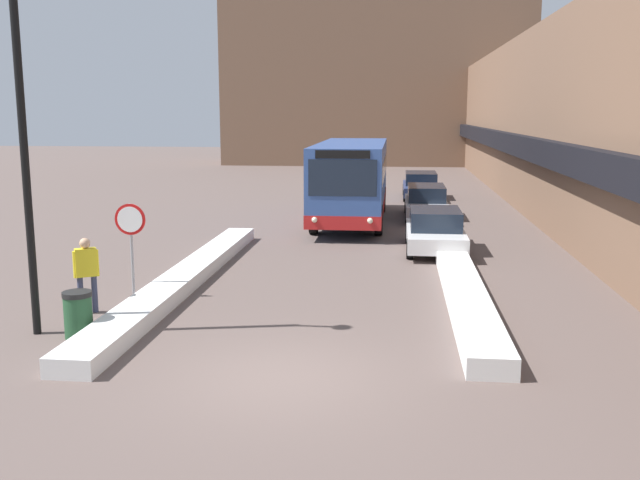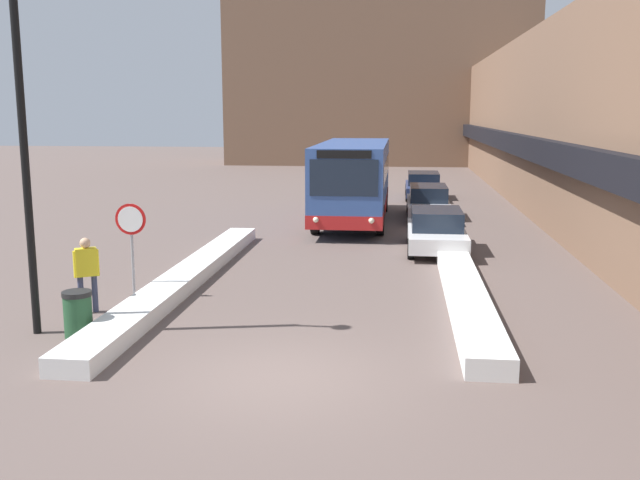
{
  "view_description": "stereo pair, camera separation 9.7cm",
  "coord_description": "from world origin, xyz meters",
  "px_view_note": "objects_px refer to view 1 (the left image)",
  "views": [
    {
      "loc": [
        1.91,
        -11.49,
        4.5
      ],
      "look_at": [
        0.16,
        4.8,
        1.55
      ],
      "focal_mm": 40.0,
      "sensor_mm": 36.0,
      "label": 1
    },
    {
      "loc": [
        2.0,
        -11.48,
        4.5
      ],
      "look_at": [
        0.16,
        4.8,
        1.55
      ],
      "focal_mm": 40.0,
      "sensor_mm": 36.0,
      "label": 2
    }
  ],
  "objects_px": {
    "parked_car_middle": "(426,202)",
    "street_lamp": "(35,119)",
    "parked_car_back": "(421,185)",
    "pedestrian": "(86,268)",
    "trash_bin": "(78,314)",
    "parked_car_front": "(435,230)",
    "stop_sign": "(131,230)",
    "city_bus": "(352,179)"
  },
  "relations": [
    {
      "from": "city_bus",
      "to": "parked_car_middle",
      "type": "height_order",
      "value": "city_bus"
    },
    {
      "from": "parked_car_front",
      "to": "stop_sign",
      "type": "bearing_deg",
      "value": -138.22
    },
    {
      "from": "city_bus",
      "to": "parked_car_middle",
      "type": "bearing_deg",
      "value": 24.91
    },
    {
      "from": "parked_car_middle",
      "to": "stop_sign",
      "type": "xyz_separation_m",
      "value": [
        -7.66,
        -14.27,
        0.98
      ]
    },
    {
      "from": "city_bus",
      "to": "pedestrian",
      "type": "xyz_separation_m",
      "value": [
        -5.07,
        -14.24,
        -0.75
      ]
    },
    {
      "from": "parked_car_back",
      "to": "pedestrian",
      "type": "height_order",
      "value": "pedestrian"
    },
    {
      "from": "street_lamp",
      "to": "stop_sign",
      "type": "bearing_deg",
      "value": 77.5
    },
    {
      "from": "parked_car_front",
      "to": "street_lamp",
      "type": "xyz_separation_m",
      "value": [
        -8.33,
        -9.85,
        3.67
      ]
    },
    {
      "from": "parked_car_middle",
      "to": "pedestrian",
      "type": "distance_m",
      "value": 17.7
    },
    {
      "from": "parked_car_back",
      "to": "street_lamp",
      "type": "height_order",
      "value": "street_lamp"
    },
    {
      "from": "parked_car_middle",
      "to": "street_lamp",
      "type": "height_order",
      "value": "street_lamp"
    },
    {
      "from": "parked_car_back",
      "to": "trash_bin",
      "type": "distance_m",
      "value": 25.72
    },
    {
      "from": "parked_car_front",
      "to": "parked_car_back",
      "type": "xyz_separation_m",
      "value": [
        0.0,
        14.58,
        -0.0
      ]
    },
    {
      "from": "parked_car_front",
      "to": "trash_bin",
      "type": "height_order",
      "value": "parked_car_front"
    },
    {
      "from": "parked_car_front",
      "to": "parked_car_back",
      "type": "bearing_deg",
      "value": 90.0
    },
    {
      "from": "city_bus",
      "to": "trash_bin",
      "type": "relative_size",
      "value": 10.85
    },
    {
      "from": "street_lamp",
      "to": "pedestrian",
      "type": "height_order",
      "value": "street_lamp"
    },
    {
      "from": "pedestrian",
      "to": "trash_bin",
      "type": "relative_size",
      "value": 1.82
    },
    {
      "from": "parked_car_middle",
      "to": "stop_sign",
      "type": "bearing_deg",
      "value": -118.23
    },
    {
      "from": "stop_sign",
      "to": "trash_bin",
      "type": "height_order",
      "value": "stop_sign"
    },
    {
      "from": "stop_sign",
      "to": "parked_car_back",
      "type": "bearing_deg",
      "value": 70.32
    },
    {
      "from": "trash_bin",
      "to": "stop_sign",
      "type": "bearing_deg",
      "value": 90.74
    },
    {
      "from": "pedestrian",
      "to": "parked_car_front",
      "type": "bearing_deg",
      "value": 14.98
    },
    {
      "from": "street_lamp",
      "to": "trash_bin",
      "type": "xyz_separation_m",
      "value": [
        0.71,
        -0.14,
        -3.89
      ]
    },
    {
      "from": "parked_car_middle",
      "to": "street_lamp",
      "type": "relative_size",
      "value": 0.68
    },
    {
      "from": "trash_bin",
      "to": "parked_car_front",
      "type": "bearing_deg",
      "value": 52.66
    },
    {
      "from": "parked_car_back",
      "to": "pedestrian",
      "type": "relative_size",
      "value": 2.75
    },
    {
      "from": "stop_sign",
      "to": "street_lamp",
      "type": "relative_size",
      "value": 0.33
    },
    {
      "from": "parked_car_back",
      "to": "trash_bin",
      "type": "bearing_deg",
      "value": -107.23
    },
    {
      "from": "parked_car_front",
      "to": "parked_car_back",
      "type": "height_order",
      "value": "parked_car_front"
    },
    {
      "from": "parked_car_front",
      "to": "trash_bin",
      "type": "xyz_separation_m",
      "value": [
        -7.62,
        -9.99,
        -0.21
      ]
    },
    {
      "from": "parked_car_front",
      "to": "street_lamp",
      "type": "distance_m",
      "value": 13.41
    },
    {
      "from": "street_lamp",
      "to": "trash_bin",
      "type": "relative_size",
      "value": 7.52
    },
    {
      "from": "street_lamp",
      "to": "city_bus",
      "type": "bearing_deg",
      "value": 71.77
    },
    {
      "from": "trash_bin",
      "to": "parked_car_middle",
      "type": "bearing_deg",
      "value": 66.37
    },
    {
      "from": "parked_car_middle",
      "to": "parked_car_back",
      "type": "bearing_deg",
      "value": 90.0
    },
    {
      "from": "parked_car_middle",
      "to": "parked_car_back",
      "type": "distance_m",
      "value": 7.15
    },
    {
      "from": "parked_car_front",
      "to": "parked_car_back",
      "type": "distance_m",
      "value": 14.58
    },
    {
      "from": "pedestrian",
      "to": "trash_bin",
      "type": "bearing_deg",
      "value": -102.08
    },
    {
      "from": "city_bus",
      "to": "trash_bin",
      "type": "bearing_deg",
      "value": -105.76
    },
    {
      "from": "stop_sign",
      "to": "city_bus",
      "type": "bearing_deg",
      "value": 70.48
    },
    {
      "from": "stop_sign",
      "to": "pedestrian",
      "type": "relative_size",
      "value": 1.35
    }
  ]
}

